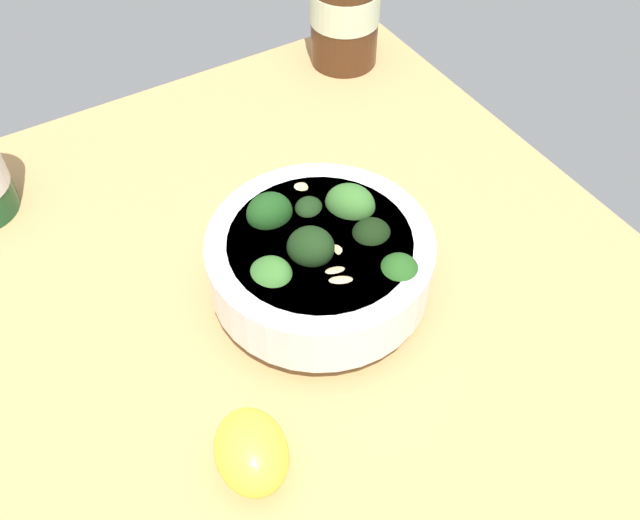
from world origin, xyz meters
The scene contains 4 objects.
ground_plane centered at (0.00, 0.00, -1.99)cm, with size 64.12×64.12×3.99cm, color tan.
bowl_of_broccoli centered at (4.09, -2.07, 4.15)cm, with size 17.85×17.85×9.21cm.
lemon_wedge centered at (-7.82, -12.89, 2.15)cm, with size 6.36×4.95×4.30cm, color yellow.
bottle_short centered at (23.89, 25.78, 6.97)cm, with size 7.68×7.68×15.30cm.
Camera 1 is at (-14.47, -32.88, 45.53)cm, focal length 38.90 mm.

